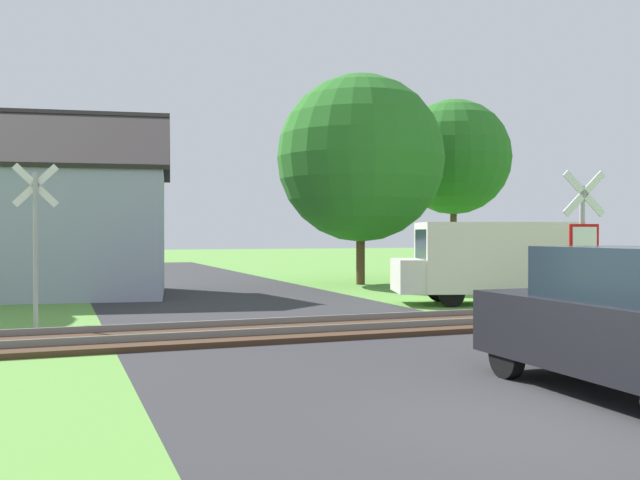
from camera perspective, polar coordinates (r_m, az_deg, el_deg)
The scene contains 10 objects.
ground_plane at distance 7.90m, azimuth 18.21°, elevation -13.72°, with size 160.00×160.00×0.00m, color #5B933D.
road_asphalt at distance 9.50m, azimuth 10.50°, elevation -11.24°, with size 7.72×80.00×0.01m, color #2D2D30.
rail_track at distance 14.13m, azimuth -0.48°, elevation -7.12°, with size 60.00×2.60×0.22m.
stop_sign_near at distance 14.25m, azimuth 20.29°, elevation -0.26°, with size 0.87×0.20×3.12m.
crossing_sign_far at distance 15.21m, azimuth -21.80°, elevation 0.44°, with size 0.88×0.14×3.33m.
house at distance 23.61m, azimuth -22.48°, elevation 0.89°, with size 9.40×6.68×5.76m.
tree_right at distance 27.20m, azimuth 3.27°, elevation 6.53°, with size 6.33×6.33×7.96m.
tree_far at distance 31.97m, azimuth 10.64°, elevation 6.52°, with size 5.03×5.03×7.80m.
mail_truck at distance 20.11m, azimuth 13.45°, elevation -1.48°, with size 5.23×3.25×2.24m.
parked_car at distance 9.24m, azimuth 23.32°, elevation -6.02°, with size 1.69×4.02×1.78m.
Camera 1 is at (-4.79, -5.97, 1.94)m, focal length 40.00 mm.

